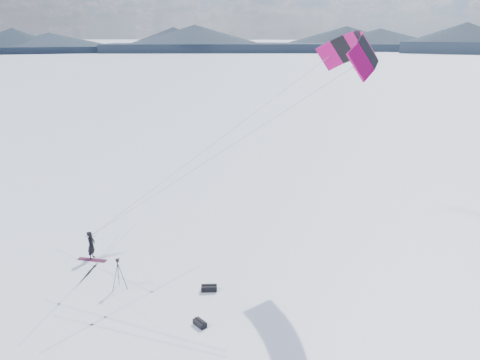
% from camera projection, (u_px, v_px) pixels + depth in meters
% --- Properties ---
extents(ground, '(1800.00, 1800.00, 0.00)m').
position_uv_depth(ground, '(133.00, 286.00, 22.73)').
color(ground, white).
extents(horizon_hills, '(704.84, 706.81, 9.23)m').
position_uv_depth(horizon_hills, '(127.00, 212.00, 21.56)').
color(horizon_hills, '#202C3D').
rests_on(horizon_hills, ground).
extents(snow_tracks, '(14.76, 10.25, 0.01)m').
position_uv_depth(snow_tracks, '(117.00, 288.00, 22.48)').
color(snow_tracks, silver).
rests_on(snow_tracks, ground).
extents(snowkiter, '(0.38, 0.58, 1.58)m').
position_uv_depth(snowkiter, '(93.00, 258.00, 25.50)').
color(snowkiter, black).
rests_on(snowkiter, ground).
extents(snowboard, '(1.61, 0.38, 0.04)m').
position_uv_depth(snowboard, '(92.00, 260.00, 25.30)').
color(snowboard, maroon).
rests_on(snowboard, ground).
extents(tripod, '(0.65, 0.73, 1.57)m').
position_uv_depth(tripod, '(118.00, 270.00, 22.21)').
color(tripod, black).
rests_on(tripod, ground).
extents(gear_bag_a, '(0.79, 0.48, 0.33)m').
position_uv_depth(gear_bag_a, '(209.00, 288.00, 22.25)').
color(gear_bag_a, black).
rests_on(gear_bag_a, ground).
extents(gear_bag_b, '(0.67, 0.63, 0.28)m').
position_uv_depth(gear_bag_b, '(200.00, 323.00, 19.60)').
color(gear_bag_b, black).
rests_on(gear_bag_b, ground).
extents(power_kite, '(14.69, 6.67, 10.55)m').
position_uv_depth(power_kite, '(353.00, 52.00, 22.83)').
color(power_kite, '#AD065B').
rests_on(power_kite, ground).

